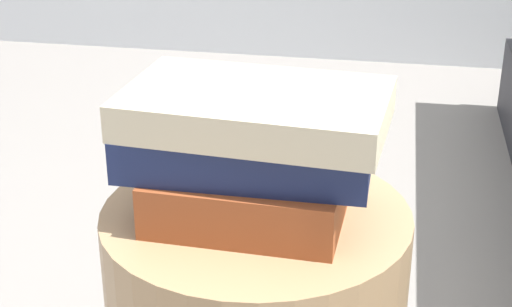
# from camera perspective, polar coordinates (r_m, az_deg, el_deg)

# --- Properties ---
(book_rust) EXTENTS (0.23, 0.18, 0.06)m
(book_rust) POSITION_cam_1_polar(r_m,az_deg,el_deg) (0.94, -0.51, -2.79)
(book_rust) COLOR #994723
(book_rust) RESTS_ON side_table
(book_navy) EXTENTS (0.29, 0.16, 0.05)m
(book_navy) POSITION_cam_1_polar(r_m,az_deg,el_deg) (0.93, -0.50, 0.69)
(book_navy) COLOR #19234C
(book_navy) RESTS_ON book_rust
(book_cream) EXTENTS (0.31, 0.21, 0.04)m
(book_cream) POSITION_cam_1_polar(r_m,az_deg,el_deg) (0.91, -0.14, 3.16)
(book_cream) COLOR beige
(book_cream) RESTS_ON book_navy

